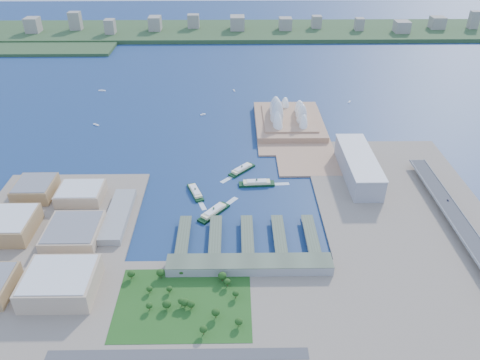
{
  "coord_description": "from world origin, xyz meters",
  "views": [
    {
      "loc": [
        -2.35,
        -559.83,
        393.76
      ],
      "look_at": [
        6.1,
        45.11,
        18.0
      ],
      "focal_mm": 35.0,
      "sensor_mm": 36.0,
      "label": 1
    }
  ],
  "objects_px": {
    "opera_house": "(289,110)",
    "ferry_d": "(257,182)",
    "toaster_building": "(358,166)",
    "ferry_c": "(214,211)",
    "ferry_a": "(195,191)",
    "ferry_b": "(242,168)",
    "car_c": "(448,200)"
  },
  "relations": [
    {
      "from": "toaster_building",
      "to": "ferry_c",
      "type": "distance_m",
      "value": 247.6
    },
    {
      "from": "ferry_c",
      "to": "ferry_a",
      "type": "bearing_deg",
      "value": -22.44
    },
    {
      "from": "ferry_a",
      "to": "ferry_d",
      "type": "bearing_deg",
      "value": -6.72
    },
    {
      "from": "opera_house",
      "to": "ferry_c",
      "type": "height_order",
      "value": "opera_house"
    },
    {
      "from": "ferry_a",
      "to": "car_c",
      "type": "height_order",
      "value": "car_c"
    },
    {
      "from": "opera_house",
      "to": "car_c",
      "type": "bearing_deg",
      "value": -55.58
    },
    {
      "from": "opera_house",
      "to": "ferry_c",
      "type": "distance_m",
      "value": 328.36
    },
    {
      "from": "ferry_c",
      "to": "toaster_building",
      "type": "bearing_deg",
      "value": -118.57
    },
    {
      "from": "ferry_b",
      "to": "ferry_d",
      "type": "relative_size",
      "value": 0.94
    },
    {
      "from": "ferry_b",
      "to": "ferry_c",
      "type": "height_order",
      "value": "ferry_c"
    },
    {
      "from": "toaster_building",
      "to": "ferry_d",
      "type": "relative_size",
      "value": 2.78
    },
    {
      "from": "car_c",
      "to": "opera_house",
      "type": "bearing_deg",
      "value": 124.42
    },
    {
      "from": "car_c",
      "to": "ferry_a",
      "type": "bearing_deg",
      "value": 172.73
    },
    {
      "from": "toaster_building",
      "to": "ferry_c",
      "type": "relative_size",
      "value": 2.74
    },
    {
      "from": "ferry_a",
      "to": "opera_house",
      "type": "bearing_deg",
      "value": 35.15
    },
    {
      "from": "toaster_building",
      "to": "ferry_b",
      "type": "distance_m",
      "value": 186.97
    },
    {
      "from": "opera_house",
      "to": "ferry_d",
      "type": "distance_m",
      "value": 233.84
    },
    {
      "from": "ferry_d",
      "to": "toaster_building",
      "type": "bearing_deg",
      "value": -86.07
    },
    {
      "from": "ferry_c",
      "to": "car_c",
      "type": "height_order",
      "value": "car_c"
    },
    {
      "from": "ferry_c",
      "to": "opera_house",
      "type": "bearing_deg",
      "value": -76.5
    },
    {
      "from": "toaster_building",
      "to": "ferry_d",
      "type": "distance_m",
      "value": 164.57
    },
    {
      "from": "opera_house",
      "to": "car_c",
      "type": "relative_size",
      "value": 37.15
    },
    {
      "from": "opera_house",
      "to": "toaster_building",
      "type": "relative_size",
      "value": 1.16
    },
    {
      "from": "ferry_c",
      "to": "car_c",
      "type": "bearing_deg",
      "value": -140.57
    },
    {
      "from": "toaster_building",
      "to": "car_c",
      "type": "height_order",
      "value": "toaster_building"
    },
    {
      "from": "opera_house",
      "to": "ferry_b",
      "type": "height_order",
      "value": "opera_house"
    },
    {
      "from": "toaster_building",
      "to": "opera_house",
      "type": "bearing_deg",
      "value": 114.23
    },
    {
      "from": "opera_house",
      "to": "car_c",
      "type": "height_order",
      "value": "opera_house"
    },
    {
      "from": "ferry_b",
      "to": "car_c",
      "type": "distance_m",
      "value": 315.03
    },
    {
      "from": "ferry_a",
      "to": "ferry_b",
      "type": "height_order",
      "value": "ferry_b"
    },
    {
      "from": "ferry_a",
      "to": "car_c",
      "type": "bearing_deg",
      "value": -27.67
    },
    {
      "from": "ferry_c",
      "to": "ferry_d",
      "type": "relative_size",
      "value": 1.01
    }
  ]
}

